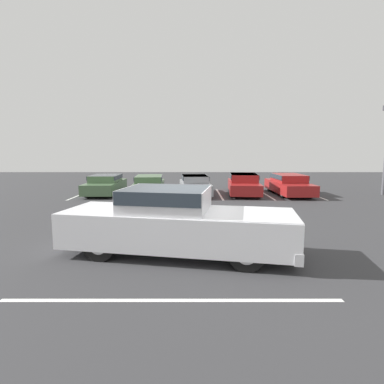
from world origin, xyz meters
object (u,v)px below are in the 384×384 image
parked_sedan_a (107,184)px  pickup_truck (179,222)px  parked_sedan_c (196,184)px  parked_sedan_b (150,184)px  parked_sedan_e (290,184)px  parked_sedan_d (245,184)px

parked_sedan_a → pickup_truck: bearing=24.4°
parked_sedan_c → parked_sedan_a: bearing=-96.8°
parked_sedan_b → parked_sedan_e: 8.83m
parked_sedan_a → parked_sedan_e: bearing=88.9°
parked_sedan_b → parked_sedan_d: size_ratio=1.01×
parked_sedan_c → parked_sedan_e: bearing=86.0°
pickup_truck → parked_sedan_d: size_ratio=1.37×
pickup_truck → parked_sedan_b: bearing=112.6°
parked_sedan_c → parked_sedan_e: 5.94m
parked_sedan_a → parked_sedan_e: 11.62m
pickup_truck → parked_sedan_c: 10.91m
parked_sedan_b → pickup_truck: bearing=7.9°
parked_sedan_a → parked_sedan_c: (5.68, -0.21, -0.01)m
parked_sedan_c → parked_sedan_d: (3.09, 0.12, 0.05)m
parked_sedan_a → parked_sedan_c: bearing=87.5°
pickup_truck → parked_sedan_b: size_ratio=1.35×
pickup_truck → parked_sedan_d: pickup_truck is taller
parked_sedan_c → parked_sedan_e: parked_sedan_e is taller
parked_sedan_a → parked_sedan_b: (2.79, -0.09, -0.02)m
parked_sedan_b → parked_sedan_e: parked_sedan_e is taller
parked_sedan_d → parked_sedan_e: bearing=94.3°
pickup_truck → parked_sedan_e: 12.74m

